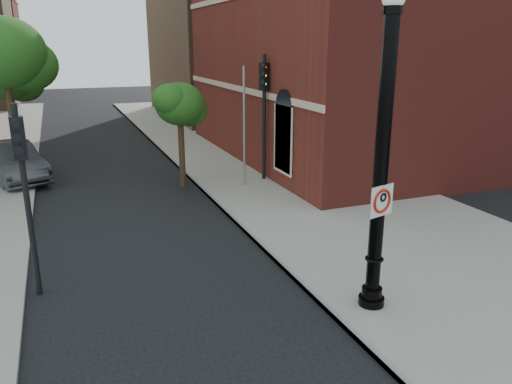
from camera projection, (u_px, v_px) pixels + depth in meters
name	position (u px, v px, depth m)	size (l,w,h in m)	color
ground	(244.00, 340.00, 9.65)	(120.00, 120.00, 0.00)	black
sidewalk_right	(295.00, 180.00, 20.65)	(8.00, 60.00, 0.12)	gray
curb_edge	(203.00, 190.00, 19.25)	(0.10, 60.00, 0.14)	gray
brick_wall_building	(437.00, 28.00, 25.97)	(22.30, 16.30, 12.50)	maroon
bg_building_tan_b	(300.00, 23.00, 40.00)	(22.00, 14.00, 14.00)	#846448
lamppost	(381.00, 174.00, 9.92)	(0.55, 0.55, 6.53)	black
no_parking_sign	(382.00, 201.00, 9.90)	(0.62, 0.19, 0.64)	white
parked_car	(11.00, 162.00, 20.58)	(1.71, 4.89, 1.61)	#333338
traffic_signal_left	(23.00, 170.00, 10.57)	(0.30, 0.37, 4.34)	black
traffic_signal_right	(264.00, 98.00, 19.71)	(0.41, 0.45, 5.10)	black
utility_pole	(244.00, 129.00, 19.15)	(0.09, 0.09, 4.71)	#999999
street_tree_a	(5.00, 54.00, 18.19)	(3.60, 3.25, 6.48)	#301C13
street_tree_b	(9.00, 78.00, 22.26)	(2.82, 2.55, 5.08)	#301C13
street_tree_c	(180.00, 105.00, 19.12)	(2.27, 2.05, 4.09)	#301C13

